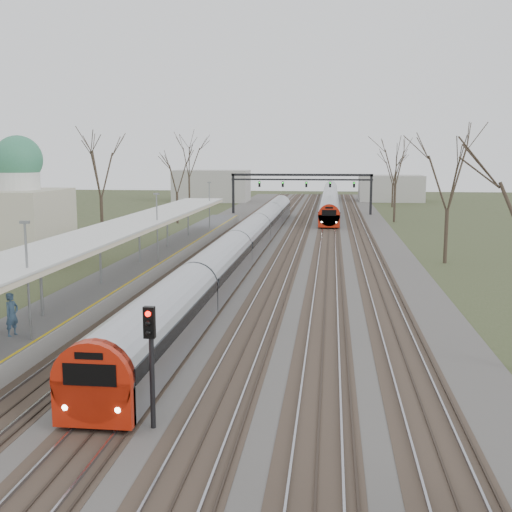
{
  "coord_description": "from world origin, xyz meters",
  "views": [
    {
      "loc": [
        4.78,
        -10.82,
        8.68
      ],
      "look_at": [
        -0.23,
        31.6,
        2.0
      ],
      "focal_mm": 45.0,
      "sensor_mm": 36.0,
      "label": 1
    }
  ],
  "objects": [
    {
      "name": "platform",
      "position": [
        -9.05,
        37.5,
        0.5
      ],
      "size": [
        3.5,
        69.0,
        1.0
      ],
      "primitive_type": "cube",
      "color": "#9E9B93",
      "rests_on": "ground"
    },
    {
      "name": "train_far",
      "position": [
        4.5,
        102.38,
        1.48
      ],
      "size": [
        2.62,
        75.21,
        3.05
      ],
      "color": "#979AA1",
      "rests_on": "ground"
    },
    {
      "name": "signal_post",
      "position": [
        -0.75,
        7.96,
        2.72
      ],
      "size": [
        0.35,
        0.45,
        4.1
      ],
      "color": "black",
      "rests_on": "ground"
    },
    {
      "name": "train_near",
      "position": [
        -2.5,
        44.69,
        1.48
      ],
      "size": [
        2.62,
        75.21,
        3.05
      ],
      "color": "#979AA1",
      "rests_on": "ground"
    },
    {
      "name": "track_bed",
      "position": [
        0.26,
        55.0,
        0.06
      ],
      "size": [
        24.0,
        160.0,
        0.22
      ],
      "color": "#474442",
      "rests_on": "ground"
    },
    {
      "name": "dome_building",
      "position": [
        -21.71,
        38.0,
        3.72
      ],
      "size": [
        10.0,
        8.0,
        10.3
      ],
      "color": "beige",
      "rests_on": "ground"
    },
    {
      "name": "tree_east_far",
      "position": [
        14.0,
        42.0,
        7.29
      ],
      "size": [
        5.0,
        5.0,
        10.3
      ],
      "color": "#2D231C",
      "rests_on": "ground"
    },
    {
      "name": "signal_gantry",
      "position": [
        0.29,
        84.99,
        4.91
      ],
      "size": [
        21.0,
        0.59,
        6.08
      ],
      "color": "black",
      "rests_on": "ground"
    },
    {
      "name": "tree_west_far",
      "position": [
        -17.0,
        48.0,
        8.02
      ],
      "size": [
        5.5,
        5.5,
        11.33
      ],
      "color": "#2D231C",
      "rests_on": "ground"
    },
    {
      "name": "passenger",
      "position": [
        -8.77,
        14.52,
        1.95
      ],
      "size": [
        0.63,
        0.79,
        1.91
      ],
      "primitive_type": "imported",
      "rotation": [
        0.0,
        0.0,
        1.29
      ],
      "color": "#344D66",
      "rests_on": "platform"
    },
    {
      "name": "canopy",
      "position": [
        -9.05,
        32.99,
        3.93
      ],
      "size": [
        4.1,
        50.0,
        3.11
      ],
      "color": "slate",
      "rests_on": "platform"
    }
  ]
}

